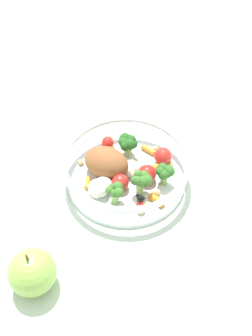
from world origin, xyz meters
name	(u,v)px	position (x,y,z in m)	size (l,w,h in m)	color
ground_plane	(130,173)	(0.00, 0.00, 0.00)	(2.40, 2.40, 0.00)	silver
food_container	(124,168)	(-0.01, 0.02, 0.03)	(0.23, 0.23, 0.06)	white
loose_apple	(32,272)	(-0.14, 0.22, 0.04)	(0.07, 0.07, 0.08)	#8CB74C
folded_napkin	(233,150)	(-0.04, -0.21, 0.00)	(0.15, 0.12, 0.01)	white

